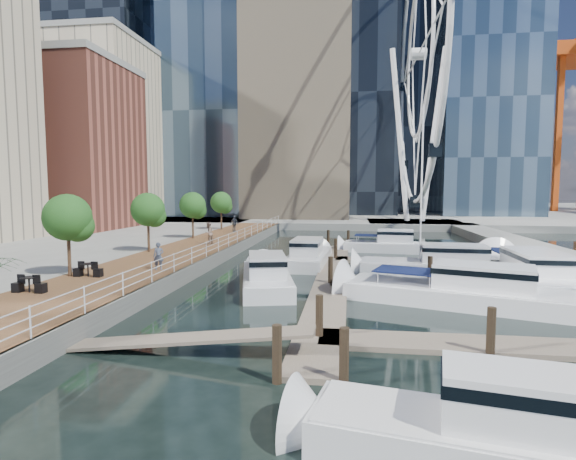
{
  "coord_description": "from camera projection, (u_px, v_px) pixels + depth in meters",
  "views": [
    {
      "loc": [
        4.12,
        -18.92,
        5.82
      ],
      "look_at": [
        -0.19,
        12.26,
        3.0
      ],
      "focal_mm": 28.0,
      "sensor_mm": 36.0,
      "label": 1
    }
  ],
  "objects": [
    {
      "name": "ground",
      "position": [
        254.0,
        322.0,
        19.75
      ],
      "size": [
        520.0,
        520.0,
        0.0
      ],
      "primitive_type": "plane",
      "color": "black",
      "rests_on": "ground"
    },
    {
      "name": "boardwalk",
      "position": [
        183.0,
        257.0,
        35.73
      ],
      "size": [
        6.0,
        60.0,
        1.0
      ],
      "primitive_type": "cube",
      "color": "brown",
      "rests_on": "ground"
    },
    {
      "name": "seawall",
      "position": [
        220.0,
        258.0,
        35.32
      ],
      "size": [
        0.25,
        60.0,
        1.0
      ],
      "primitive_type": "cube",
      "color": "#595954",
      "rests_on": "ground"
    },
    {
      "name": "land_far",
      "position": [
        334.0,
        210.0,
        120.34
      ],
      "size": [
        200.0,
        114.0,
        1.0
      ],
      "primitive_type": "cube",
      "color": "gray",
      "rests_on": "ground"
    },
    {
      "name": "breakwater",
      "position": [
        545.0,
        255.0,
        36.71
      ],
      "size": [
        4.0,
        60.0,
        1.0
      ],
      "primitive_type": "cube",
      "color": "gray",
      "rests_on": "ground"
    },
    {
      "name": "pier",
      "position": [
        414.0,
        224.0,
        69.1
      ],
      "size": [
        14.0,
        12.0,
        1.0
      ],
      "primitive_type": "cube",
      "color": "gray",
      "rests_on": "ground"
    },
    {
      "name": "railing",
      "position": [
        218.0,
        245.0,
        35.24
      ],
      "size": [
        0.1,
        60.0,
        1.05
      ],
      "primitive_type": null,
      "color": "white",
      "rests_on": "boardwalk"
    },
    {
      "name": "floating_docks",
      "position": [
        410.0,
        274.0,
        28.47
      ],
      "size": [
        16.0,
        34.0,
        2.6
      ],
      "color": "#6D6051",
      "rests_on": "ground"
    },
    {
      "name": "midrise_condos",
      "position": [
        7.0,
        121.0,
        49.58
      ],
      "size": [
        19.0,
        67.0,
        28.0
      ],
      "color": "#BCAD8E",
      "rests_on": "ground"
    },
    {
      "name": "ferris_wheel",
      "position": [
        419.0,
        55.0,
        66.83
      ],
      "size": [
        5.8,
        45.6,
        47.8
      ],
      "color": "white",
      "rests_on": "ground"
    },
    {
      "name": "street_trees",
      "position": [
        148.0,
        210.0,
        34.73
      ],
      "size": [
        2.6,
        42.6,
        4.6
      ],
      "color": "#3F2B1C",
      "rests_on": "ground"
    },
    {
      "name": "cafe_tables",
      "position": [
        5.0,
        295.0,
        19.07
      ],
      "size": [
        2.5,
        13.7,
        0.74
      ],
      "color": "black",
      "rests_on": "ground"
    },
    {
      "name": "yacht_foreground",
      "position": [
        454.0,
        304.0,
        22.9
      ],
      "size": [
        12.39,
        6.87,
        2.15
      ],
      "primitive_type": null,
      "rotation": [
        0.0,
        0.0,
        1.25
      ],
      "color": "white",
      "rests_on": "ground"
    },
    {
      "name": "pedestrian_near",
      "position": [
        159.0,
        256.0,
        27.04
      ],
      "size": [
        0.7,
        0.56,
        1.67
      ],
      "primitive_type": "imported",
      "rotation": [
        0.0,
        0.0,
        0.29
      ],
      "color": "#444A5A",
      "rests_on": "boardwalk"
    },
    {
      "name": "pedestrian_mid",
      "position": [
        208.0,
        233.0,
        39.82
      ],
      "size": [
        0.94,
        1.1,
        1.98
      ],
      "primitive_type": "imported",
      "rotation": [
        0.0,
        0.0,
        -1.79
      ],
      "color": "#896F5E",
      "rests_on": "boardwalk"
    },
    {
      "name": "pedestrian_far",
      "position": [
        234.0,
        224.0,
        51.62
      ],
      "size": [
        1.21,
        0.89,
        1.91
      ],
      "primitive_type": "imported",
      "rotation": [
        0.0,
        0.0,
        2.71
      ],
      "color": "#353943",
      "rests_on": "boardwalk"
    },
    {
      "name": "moored_yachts",
      "position": [
        420.0,
        277.0,
        30.01
      ],
      "size": [
        20.51,
        36.51,
        11.5
      ],
      "color": "white",
      "rests_on": "ground"
    }
  ]
}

